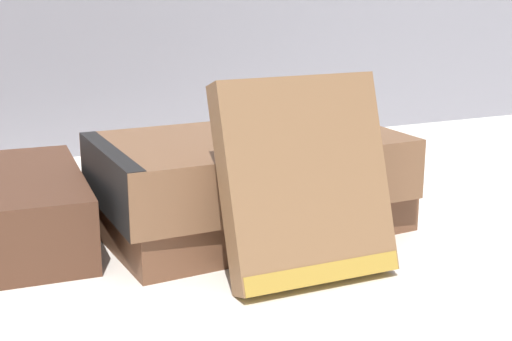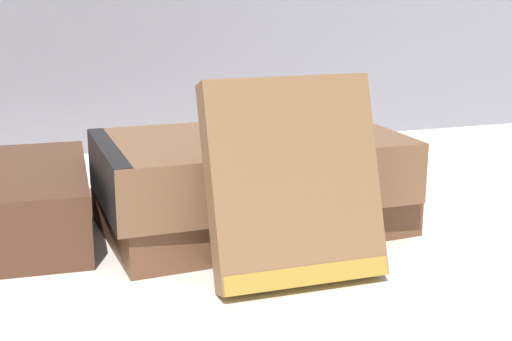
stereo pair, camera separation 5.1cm
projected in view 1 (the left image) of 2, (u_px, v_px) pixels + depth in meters
The scene contains 6 objects.
ground_plane at pixel (220, 248), 0.51m from camera, with size 3.00×3.00×0.00m, color silver.
book_flat_bottom at pixel (242, 209), 0.55m from camera, with size 0.23×0.15×0.03m.
book_flat_top at pixel (242, 166), 0.53m from camera, with size 0.22×0.14×0.05m.
book_leaning_front at pixel (306, 188), 0.45m from camera, with size 0.11×0.06×0.13m.
pocket_watch at pixel (312, 134), 0.52m from camera, with size 0.06×0.06×0.01m.
reading_glasses at pixel (158, 178), 0.69m from camera, with size 0.10×0.07×0.00m.
Camera 1 is at (-0.17, -0.45, 0.18)m, focal length 50.00 mm.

